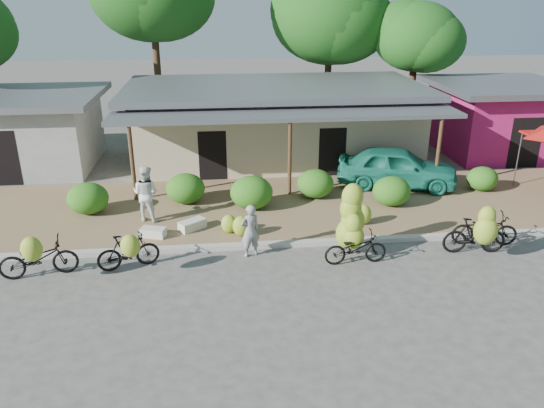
{
  "coord_description": "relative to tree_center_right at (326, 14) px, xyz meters",
  "views": [
    {
      "loc": [
        -2.6,
        -12.19,
        7.13
      ],
      "look_at": [
        -1.04,
        2.47,
        1.2
      ],
      "focal_mm": 35.0,
      "sensor_mm": 36.0,
      "label": 1
    }
  ],
  "objects": [
    {
      "name": "ground",
      "position": [
        -3.31,
        -16.61,
        -6.03
      ],
      "size": [
        100.0,
        100.0,
        0.0
      ],
      "primitive_type": "plane",
      "color": "#4A4745",
      "rests_on": "ground"
    },
    {
      "name": "sidewalk",
      "position": [
        -3.31,
        -11.61,
        -5.97
      ],
      "size": [
        60.0,
        6.0,
        0.12
      ],
      "primitive_type": "cube",
      "color": "#805F45",
      "rests_on": "ground"
    },
    {
      "name": "curb",
      "position": [
        -3.31,
        -14.61,
        -5.95
      ],
      "size": [
        60.0,
        0.25,
        0.15
      ],
      "primitive_type": "cube",
      "color": "#A8A399",
      "rests_on": "ground"
    },
    {
      "name": "shop_main",
      "position": [
        -3.31,
        -5.68,
        -4.31
      ],
      "size": [
        13.0,
        8.5,
        3.35
      ],
      "color": "#B9A68C",
      "rests_on": "ground"
    },
    {
      "name": "shop_pink",
      "position": [
        7.19,
        -5.62,
        -4.36
      ],
      "size": [
        6.0,
        6.0,
        3.25
      ],
      "color": "#B31B66",
      "rests_on": "ground"
    },
    {
      "name": "shop_grey",
      "position": [
        -14.31,
        -5.62,
        -4.41
      ],
      "size": [
        7.0,
        6.0,
        3.15
      ],
      "color": "#A0A19C",
      "rests_on": "ground"
    },
    {
      "name": "tree_center_right",
      "position": [
        0.0,
        0.0,
        0.0
      ],
      "size": [
        6.18,
        6.14,
        8.38
      ],
      "color": "#523B20",
      "rests_on": "ground"
    },
    {
      "name": "tree_near_right",
      "position": [
        4.0,
        -2.0,
        -0.9
      ],
      "size": [
        4.44,
        4.26,
        6.78
      ],
      "color": "#523B20",
      "rests_on": "ground"
    },
    {
      "name": "hedge_0",
      "position": [
        -10.32,
        -11.63,
        -5.37
      ],
      "size": [
        1.37,
        1.24,
        1.07
      ],
      "primitive_type": "ellipsoid",
      "color": "#286116",
      "rests_on": "sidewalk"
    },
    {
      "name": "hedge_1",
      "position": [
        -7.09,
        -11.01,
        -5.37
      ],
      "size": [
        1.37,
        1.24,
        1.07
      ],
      "primitive_type": "ellipsoid",
      "color": "#286116",
      "rests_on": "sidewalk"
    },
    {
      "name": "hedge_2",
      "position": [
        -4.8,
        -11.77,
        -5.34
      ],
      "size": [
        1.47,
        1.33,
        1.15
      ],
      "primitive_type": "ellipsoid",
      "color": "#286116",
      "rests_on": "sidewalk"
    },
    {
      "name": "hedge_3",
      "position": [
        -2.42,
        -10.97,
        -5.39
      ],
      "size": [
        1.34,
        1.21,
        1.05
      ],
      "primitive_type": "ellipsoid",
      "color": "#286116",
      "rests_on": "sidewalk"
    },
    {
      "name": "hedge_4",
      "position": [
        0.09,
        -12.01,
        -5.39
      ],
      "size": [
        1.33,
        1.2,
        1.04
      ],
      "primitive_type": "ellipsoid",
      "color": "#286116",
      "rests_on": "sidewalk"
    },
    {
      "name": "hedge_5",
      "position": [
        3.97,
        -10.9,
        -5.46
      ],
      "size": [
        1.16,
        1.05,
        0.91
      ],
      "primitive_type": "ellipsoid",
      "color": "#286116",
      "rests_on": "sidewalk"
    },
    {
      "name": "bike_far_left",
      "position": [
        -10.76,
        -15.74,
        -5.44
      ],
      "size": [
        2.11,
        1.39,
        1.45
      ],
      "rotation": [
        0.0,
        0.0,
        1.75
      ],
      "color": "black",
      "rests_on": "ground"
    },
    {
      "name": "bike_left",
      "position": [
        -8.43,
        -15.57,
        -5.45
      ],
      "size": [
        1.77,
        1.31,
        1.29
      ],
      "rotation": [
        0.0,
        0.0,
        1.86
      ],
      "color": "black",
      "rests_on": "ground"
    },
    {
      "name": "bike_center",
      "position": [
        -2.2,
        -15.58,
        -5.18
      ],
      "size": [
        1.8,
        1.21,
        2.19
      ],
      "rotation": [
        0.0,
        0.0,
        1.62
      ],
      "color": "black",
      "rests_on": "ground"
    },
    {
      "name": "bike_right",
      "position": [
        1.39,
        -15.8,
        -5.31
      ],
      "size": [
        1.88,
        1.27,
        1.72
      ],
      "rotation": [
        0.0,
        0.0,
        1.48
      ],
      "color": "black",
      "rests_on": "ground"
    },
    {
      "name": "bike_far_right",
      "position": [
        1.97,
        -15.12,
        -5.52
      ],
      "size": [
        2.01,
        0.96,
        1.01
      ],
      "rotation": [
        0.0,
        0.0,
        1.41
      ],
      "color": "black",
      "rests_on": "ground"
    },
    {
      "name": "loose_banana_a",
      "position": [
        -5.28,
        -14.01,
        -5.58
      ],
      "size": [
        0.53,
        0.45,
        0.66
      ],
      "primitive_type": "ellipsoid",
      "color": "#B3CC33",
      "rests_on": "sidewalk"
    },
    {
      "name": "loose_banana_b",
      "position": [
        -5.65,
        -13.72,
        -5.61
      ],
      "size": [
        0.48,
        0.41,
        0.6
      ],
      "primitive_type": "ellipsoid",
      "color": "#B3CC33",
      "rests_on": "sidewalk"
    },
    {
      "name": "loose_banana_c",
      "position": [
        -1.32,
        -13.52,
        -5.58
      ],
      "size": [
        0.53,
        0.45,
        0.67
      ],
      "primitive_type": "ellipsoid",
      "color": "#B3CC33",
      "rests_on": "sidewalk"
    },
    {
      "name": "sack_near",
      "position": [
        -6.8,
        -13.34,
        -5.76
      ],
      "size": [
        0.92,
        0.83,
        0.3
      ],
      "primitive_type": "cube",
      "rotation": [
        0.0,
        0.0,
        0.65
      ],
      "color": "silver",
      "rests_on": "sidewalk"
    },
    {
      "name": "sack_far",
      "position": [
        -7.97,
        -13.75,
        -5.77
      ],
      "size": [
        0.83,
        0.58,
        0.28
      ],
      "primitive_type": "cube",
      "rotation": [
        0.0,
        0.0,
        -0.3
      ],
      "color": "silver",
      "rests_on": "sidewalk"
    },
    {
      "name": "vendor",
      "position": [
        -5.07,
        -15.09,
        -5.24
      ],
      "size": [
        0.67,
        0.56,
        1.58
      ],
      "primitive_type": "imported",
      "rotation": [
        0.0,
        0.0,
        3.5
      ],
      "color": "gray",
      "rests_on": "ground"
    },
    {
      "name": "bystander",
      "position": [
        -8.27,
        -12.42,
        -4.98
      ],
      "size": [
        1.1,
        0.99,
        1.85
      ],
      "primitive_type": "imported",
      "rotation": [
        0.0,
        0.0,
        2.75
      ],
      "color": "silver",
      "rests_on": "sidewalk"
    },
    {
      "name": "teal_van",
      "position": [
        0.89,
        -10.12,
        -5.14
      ],
      "size": [
        4.82,
        2.95,
        1.53
      ],
      "primitive_type": "imported",
      "rotation": [
        0.0,
        0.0,
        1.3
      ],
      "color": "#19745D",
      "rests_on": "sidewalk"
    }
  ]
}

